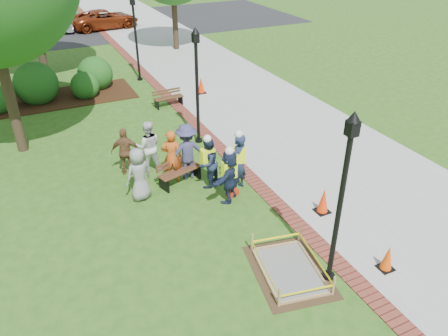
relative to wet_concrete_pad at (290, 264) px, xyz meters
name	(u,v)px	position (x,y,z in m)	size (l,w,h in m)	color
ground	(226,222)	(-0.52, 2.44, -0.23)	(100.00, 100.00, 0.00)	#285116
sidewalk	(229,87)	(4.48, 12.44, -0.22)	(6.00, 60.00, 0.02)	#9E9E99
brick_edging	(168,97)	(1.23, 12.44, -0.22)	(0.50, 60.00, 0.03)	maroon
mulch_bed	(58,98)	(-3.52, 14.44, -0.21)	(7.00, 3.00, 0.05)	#381E0F
parking_lot	(73,28)	(-0.52, 29.44, -0.23)	(36.00, 12.00, 0.01)	black
wet_concrete_pad	(290,264)	(0.00, 0.00, 0.00)	(2.09, 2.57, 0.55)	#47331E
bench_near	(180,176)	(-0.95, 4.95, 0.02)	(1.53, 0.87, 0.79)	#5A2E1F
bench_far	(169,101)	(0.89, 11.34, 0.00)	(1.36, 0.53, 0.72)	#50341B
cone_front	(388,258)	(2.15, -0.93, 0.11)	(0.36, 0.36, 0.71)	black
cone_back	(323,201)	(2.19, 1.66, 0.15)	(0.40, 0.40, 0.80)	black
cone_far	(201,85)	(2.86, 12.21, 0.16)	(0.41, 0.41, 0.82)	black
toolbox	(233,193)	(0.24, 3.56, -0.14)	(0.37, 0.20, 0.19)	#B4280D
lamp_near	(342,190)	(0.73, -0.56, 2.25)	(0.28, 0.28, 4.26)	black
lamp_mid	(197,79)	(0.73, 7.44, 2.25)	(0.28, 0.28, 4.26)	black
lamp_far	(135,32)	(0.73, 15.44, 2.25)	(0.28, 0.28, 4.26)	black
shrub_a	(1,112)	(-6.01, 13.91, -0.23)	(1.30, 1.30, 1.30)	#1E4E16
shrub_b	(40,101)	(-4.33, 14.46, -0.23)	(1.98, 1.98, 1.98)	#1E4E16
shrub_c	(87,97)	(-2.26, 14.09, -0.23)	(1.32, 1.32, 1.32)	#1E4E16
shrub_d	(97,88)	(-1.55, 15.14, -0.23)	(1.70, 1.70, 1.70)	#1E4E16
shrub_e	(49,91)	(-3.76, 15.76, -0.23)	(0.99, 0.99, 0.99)	#1E4E16
casual_person_a	(139,174)	(-2.33, 4.63, 0.60)	(0.61, 0.48, 1.68)	gray
casual_person_b	(172,156)	(-1.11, 5.19, 0.65)	(0.65, 0.53, 1.77)	#C44B17
casual_person_c	(148,146)	(-1.57, 6.18, 0.65)	(0.64, 0.50, 1.77)	silver
casual_person_d	(126,152)	(-2.31, 6.23, 0.59)	(0.62, 0.51, 1.64)	brown
casual_person_e	(187,152)	(-0.60, 5.18, 0.70)	(0.62, 0.42, 1.88)	#37355E
hivis_worker_a	(229,174)	(0.05, 3.42, 0.66)	(0.61, 0.60, 1.79)	#18293F
hivis_worker_b	(238,161)	(0.56, 3.86, 0.76)	(0.71, 0.62, 2.02)	#1A2043
hivis_worker_c	(208,161)	(-0.21, 4.41, 0.66)	(0.62, 0.57, 1.79)	#1A1E44
parked_car_b	(47,34)	(-2.56, 28.23, -0.23)	(4.33, 1.88, 1.41)	#A7A6AC
parked_car_c	(106,29)	(1.76, 28.30, -0.23)	(4.64, 2.02, 1.51)	maroon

